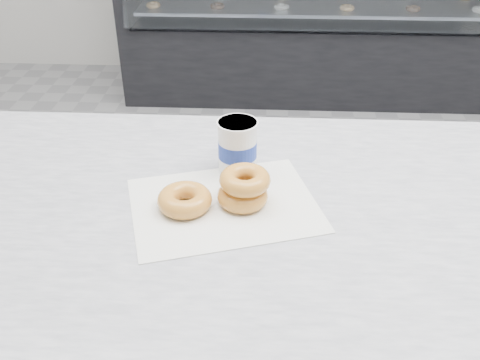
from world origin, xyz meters
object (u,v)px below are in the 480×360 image
(coffee_cup, at_px, (237,146))
(display_case, at_px, (311,18))
(donut_single, at_px, (185,200))
(donut_stack, at_px, (244,188))

(coffee_cup, bearing_deg, display_case, 76.46)
(donut_single, height_order, donut_stack, donut_stack)
(display_case, bearing_deg, donut_single, -98.86)
(donut_single, height_order, coffee_cup, coffee_cup)
(donut_stack, height_order, coffee_cup, coffee_cup)
(display_case, xyz_separation_m, donut_single, (-0.43, -2.74, 0.43))
(display_case, xyz_separation_m, coffee_cup, (-0.34, -2.59, 0.47))
(donut_single, bearing_deg, donut_stack, 11.60)
(display_case, relative_size, coffee_cup, 21.61)
(donut_single, bearing_deg, display_case, 81.14)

